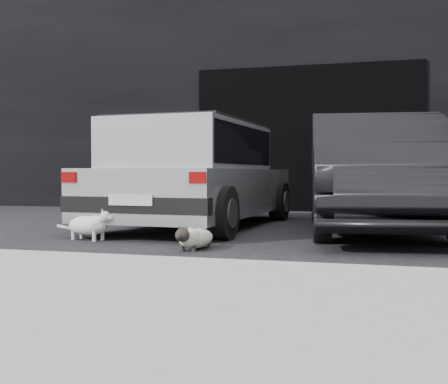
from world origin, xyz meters
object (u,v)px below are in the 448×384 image
(cat_siamese, at_px, (194,238))
(cat_white, at_px, (90,224))
(second_car, at_px, (376,172))
(silver_hatchback, at_px, (195,170))

(cat_siamese, distance_m, cat_white, 1.33)
(cat_siamese, bearing_deg, cat_white, -6.50)
(cat_siamese, height_order, cat_white, cat_white)
(second_car, bearing_deg, cat_white, -155.71)
(cat_siamese, bearing_deg, silver_hatchback, -60.40)
(silver_hatchback, bearing_deg, second_car, 5.62)
(cat_siamese, relative_size, cat_white, 0.97)
(silver_hatchback, xyz_separation_m, second_car, (2.23, 0.09, -0.02))
(second_car, relative_size, cat_white, 6.02)
(silver_hatchback, bearing_deg, cat_siamese, -68.56)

